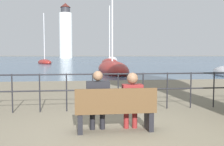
{
  "coord_description": "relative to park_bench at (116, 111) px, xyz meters",
  "views": [
    {
      "loc": [
        -0.7,
        -4.96,
        1.55
      ],
      "look_at": [
        0.0,
        0.5,
        1.15
      ],
      "focal_mm": 40.0,
      "sensor_mm": 36.0,
      "label": 1
    }
  ],
  "objects": [
    {
      "name": "sailboat_1",
      "position": [
        -6.99,
        40.79,
        -0.15
      ],
      "size": [
        4.07,
        6.94,
        9.27
      ],
      "rotation": [
        0.0,
        0.0,
        0.34
      ],
      "color": "maroon",
      "rests_on": "ground_plane"
    },
    {
      "name": "seated_person_left",
      "position": [
        -0.35,
        0.07,
        0.25
      ],
      "size": [
        0.46,
        0.35,
        1.23
      ],
      "color": "black",
      "rests_on": "ground_plane"
    },
    {
      "name": "harbor_water",
      "position": [
        0.0,
        160.16,
        -0.42
      ],
      "size": [
        600.0,
        300.0,
        0.01
      ],
      "color": "#47607A",
      "rests_on": "ground_plane"
    },
    {
      "name": "park_bench",
      "position": [
        0.0,
        0.0,
        0.0
      ],
      "size": [
        1.62,
        0.45,
        0.9
      ],
      "color": "brown",
      "rests_on": "ground_plane"
    },
    {
      "name": "seated_person_right",
      "position": [
        0.35,
        0.08,
        0.24
      ],
      "size": [
        0.41,
        0.35,
        1.19
      ],
      "color": "maroon",
      "rests_on": "ground_plane"
    },
    {
      "name": "harbor_lighthouse",
      "position": [
        -7.28,
        114.71,
        11.53
      ],
      "size": [
        6.03,
        6.03,
        25.69
      ],
      "color": "white",
      "rests_on": "ground_plane"
    },
    {
      "name": "sailboat_0",
      "position": [
        5.86,
        46.21,
        -0.05
      ],
      "size": [
        3.75,
        8.78,
        8.75
      ],
      "rotation": [
        0.0,
        0.0,
        -0.19
      ],
      "color": "white",
      "rests_on": "ground_plane"
    },
    {
      "name": "ground_plane",
      "position": [
        0.0,
        0.06,
        -0.42
      ],
      "size": [
        1000.0,
        1000.0,
        0.0
      ],
      "primitive_type": "plane",
      "color": "#7A705B"
    },
    {
      "name": "sailboat_5",
      "position": [
        2.07,
        16.54,
        -0.08
      ],
      "size": [
        2.64,
        8.54,
        12.58
      ],
      "rotation": [
        0.0,
        0.0,
        0.06
      ],
      "color": "maroon",
      "rests_on": "ground_plane"
    },
    {
      "name": "sailboat_2",
      "position": [
        3.52,
        30.85,
        -0.09
      ],
      "size": [
        2.61,
        8.42,
        9.01
      ],
      "rotation": [
        0.0,
        0.0,
        0.09
      ],
      "color": "maroon",
      "rests_on": "ground_plane"
    },
    {
      "name": "promenade_railing",
      "position": [
        0.0,
        1.99,
        0.27
      ],
      "size": [
        13.66,
        0.04,
        1.05
      ],
      "color": "black",
      "rests_on": "ground_plane"
    }
  ]
}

